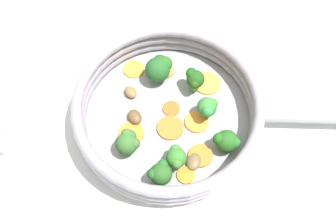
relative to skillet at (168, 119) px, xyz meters
name	(u,v)px	position (x,y,z in m)	size (l,w,h in m)	color
ground_plane	(168,121)	(0.00, 0.00, -0.01)	(4.00, 4.00, 0.00)	white
skillet	(168,119)	(0.00, 0.00, 0.00)	(0.29, 0.29, 0.02)	#939699
skillet_rim_wall	(168,109)	(0.00, 0.00, 0.04)	(0.31, 0.31, 0.05)	#958F9D
skillet_handle	(324,117)	(-0.09, 0.25, 0.02)	(0.02, 0.02, 0.23)	#999B9E
skillet_rivet_left	(250,135)	(-0.01, 0.14, 0.01)	(0.01, 0.01, 0.01)	#909A97
skillet_rivet_right	(247,100)	(-0.08, 0.12, 0.01)	(0.01, 0.01, 0.01)	#8F9897
carrot_slice_0	(166,71)	(-0.08, -0.04, 0.01)	(0.03, 0.03, 0.00)	#F98B3F
carrot_slice_1	(172,109)	(-0.02, 0.00, 0.01)	(0.03, 0.03, 0.00)	orange
carrot_slice_2	(131,133)	(0.05, -0.04, 0.01)	(0.04, 0.04, 0.00)	orange
carrot_slice_3	(200,156)	(0.05, 0.08, 0.01)	(0.04, 0.04, 0.01)	orange
carrot_slice_4	(170,128)	(0.02, 0.01, 0.01)	(0.04, 0.04, 0.00)	orange
carrot_slice_5	(186,175)	(0.09, 0.06, 0.01)	(0.03, 0.03, 0.00)	orange
carrot_slice_6	(197,122)	(-0.01, 0.05, 0.01)	(0.04, 0.04, 0.00)	orange
carrot_slice_7	(207,83)	(-0.09, 0.04, 0.01)	(0.05, 0.05, 0.00)	#F1943C
carrot_slice_8	(134,69)	(-0.07, -0.09, 0.01)	(0.04, 0.04, 0.00)	#F59D32
broccoli_floret_0	(161,173)	(0.11, 0.03, 0.03)	(0.04, 0.04, 0.04)	#619648
broccoli_floret_1	(159,68)	(-0.07, -0.04, 0.04)	(0.05, 0.04, 0.05)	#83AE6A
broccoli_floret_2	(227,141)	(0.02, 0.11, 0.03)	(0.04, 0.04, 0.04)	#6E9055
broccoli_floret_3	(194,79)	(-0.07, 0.02, 0.04)	(0.03, 0.03, 0.05)	#678E4A
broccoli_floret_4	(128,142)	(0.08, -0.04, 0.03)	(0.04, 0.04, 0.04)	#7BAE67
broccoli_floret_5	(176,157)	(0.07, 0.04, 0.03)	(0.04, 0.03, 0.04)	#719F55
broccoli_floret_6	(207,108)	(-0.02, 0.06, 0.04)	(0.04, 0.03, 0.04)	#74A55F
mushroom_piece_0	(194,162)	(0.06, 0.07, 0.01)	(0.03, 0.02, 0.01)	brown
mushroom_piece_1	(135,117)	(0.03, -0.05, 0.02)	(0.03, 0.02, 0.01)	brown
mushroom_piece_2	(131,92)	(-0.02, -0.08, 0.02)	(0.03, 0.02, 0.01)	olive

